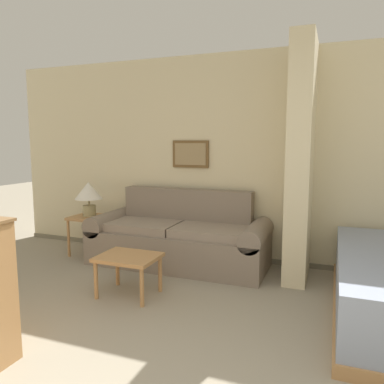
# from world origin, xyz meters

# --- Properties ---
(wall_back) EXTENTS (7.14, 0.16, 2.60)m
(wall_back) POSITION_xyz_m (-0.00, 3.55, 1.29)
(wall_back) COLOR beige
(wall_back) RESTS_ON ground_plane
(wall_partition_pillar) EXTENTS (0.24, 0.75, 2.60)m
(wall_partition_pillar) POSITION_xyz_m (0.53, 3.11, 1.30)
(wall_partition_pillar) COLOR beige
(wall_partition_pillar) RESTS_ON ground_plane
(couch) EXTENTS (2.20, 0.84, 0.91)m
(couch) POSITION_xyz_m (-0.88, 3.07, 0.32)
(couch) COLOR gray
(couch) RESTS_ON ground_plane
(coffee_table) EXTENTS (0.58, 0.46, 0.40)m
(coffee_table) POSITION_xyz_m (-0.96, 2.00, 0.35)
(coffee_table) COLOR #B27F4C
(coffee_table) RESTS_ON ground_plane
(side_table) EXTENTS (0.45, 0.45, 0.52)m
(side_table) POSITION_xyz_m (-2.16, 3.02, 0.44)
(side_table) COLOR #B27F4C
(side_table) RESTS_ON ground_plane
(table_lamp) EXTENTS (0.36, 0.36, 0.46)m
(table_lamp) POSITION_xyz_m (-2.16, 3.02, 0.83)
(table_lamp) COLOR tan
(table_lamp) RESTS_ON side_table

